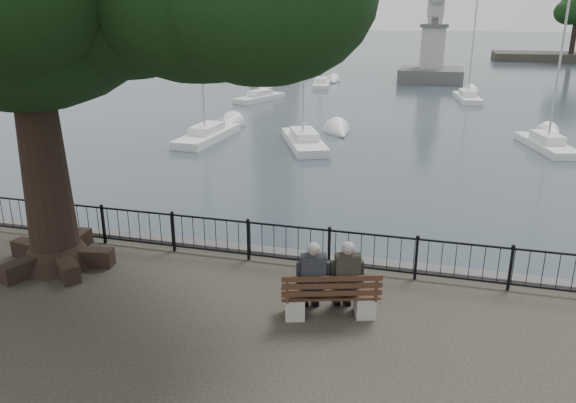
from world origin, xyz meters
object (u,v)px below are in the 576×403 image
(person_right, at_px, (346,280))
(lion_monument, at_px, (432,58))
(person_left, at_px, (312,280))
(bench, at_px, (330,300))

(person_right, xyz_separation_m, lion_monument, (0.28, 49.37, 0.55))
(lion_monument, bearing_deg, person_right, -90.33)
(person_right, bearing_deg, person_left, -162.46)
(person_left, height_order, person_right, same)
(bench, height_order, person_right, person_right)
(person_right, bearing_deg, bench, -143.00)
(person_left, xyz_separation_m, lion_monument, (0.92, 49.57, 0.55))
(bench, height_order, person_left, person_left)
(lion_monument, bearing_deg, bench, -90.64)
(bench, distance_m, person_left, 0.54)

